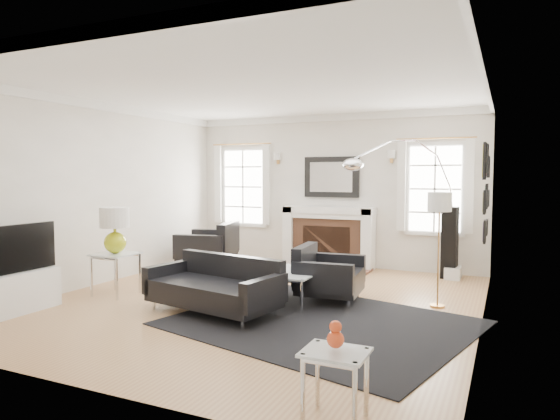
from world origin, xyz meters
The scene contains 25 objects.
floor centered at (0.00, 0.00, 0.00)m, with size 6.00×6.00×0.00m, color #9F6D43.
back_wall centered at (0.00, 3.00, 1.40)m, with size 5.50×0.04×2.80m, color silver.
front_wall centered at (0.00, -3.00, 1.40)m, with size 5.50×0.04×2.80m, color silver.
left_wall centered at (-2.75, 0.00, 1.40)m, with size 0.04×6.00×2.80m, color silver.
right_wall centered at (2.75, 0.00, 1.40)m, with size 0.04×6.00×2.80m, color silver.
ceiling centered at (0.00, 0.00, 2.80)m, with size 5.50×6.00×0.02m, color white.
crown_molding centered at (0.00, 0.00, 2.74)m, with size 5.50×6.00×0.12m, color white.
fireplace centered at (0.00, 2.79, 0.54)m, with size 1.70×0.69×1.11m.
mantel_mirror centered at (0.00, 2.95, 1.65)m, with size 1.05×0.07×0.75m.
window_left centered at (-1.85, 2.95, 1.46)m, with size 1.24×0.15×1.62m.
window_right centered at (1.85, 2.95, 1.46)m, with size 1.24×0.15×1.62m.
gallery_wall centered at (2.72, 1.30, 1.53)m, with size 0.04×1.73×1.29m.
tv_unit centered at (-2.44, -1.70, 0.33)m, with size 0.35×1.00×1.09m.
area_rug centered at (1.09, -0.57, 0.01)m, with size 3.12×2.60×0.01m, color black.
sofa centered at (-0.25, -0.67, 0.30)m, with size 1.82×1.08×0.56m.
armchair_left centered at (-1.87, 1.75, 0.39)m, with size 1.12×1.21×0.69m.
armchair_right centered at (0.79, 0.41, 0.34)m, with size 0.89×0.97×0.61m.
coffee_table centered at (0.30, 0.14, 0.39)m, with size 0.95×0.95×0.42m.
side_table_left centered at (-2.00, -0.50, 0.48)m, with size 0.54×0.54×0.59m.
nesting_table centered at (1.94, -2.65, 0.37)m, with size 0.44×0.37×0.49m.
gourd_lamp centered at (-2.00, -0.50, 0.96)m, with size 0.41×0.41×0.65m.
orange_vase centered at (1.94, -2.65, 0.59)m, with size 0.12×0.12×0.19m.
arc_floor_lamp centered at (1.52, 2.07, 1.26)m, with size 1.65×1.52×2.33m.
stick_floor_lamp centered at (2.20, 0.71, 1.27)m, with size 0.30×0.30×1.47m.
speaker_tower centered at (2.14, 2.65, 0.59)m, with size 0.23×0.23×1.17m, color black.
Camera 1 is at (2.99, -5.83, 1.68)m, focal length 32.00 mm.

